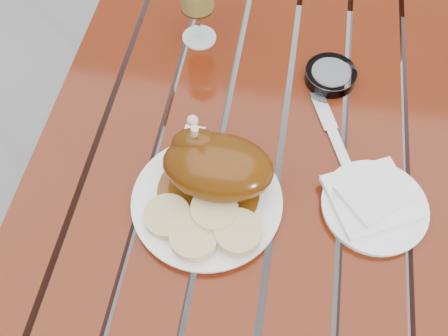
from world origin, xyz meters
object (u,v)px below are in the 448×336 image
Objects in this scene: dinner_plate at (207,202)px; side_plate at (374,207)px; ashtray at (330,75)px; wine_glass at (198,6)px; table at (245,223)px.

side_plate is (0.29, 0.04, -0.00)m from dinner_plate.
side_plate is 0.30m from ashtray.
side_plate is 1.78× the size of ashtray.
wine_glass is 0.53m from side_plate.
table is 4.57× the size of dinner_plate.
ashtray reaches higher than side_plate.
dinner_plate is at bearing -77.18° from wine_glass.
ashtray is (0.29, -0.07, -0.07)m from wine_glass.
wine_glass reaches higher than side_plate.
dinner_plate is (-0.06, -0.15, 0.38)m from table.
table is at bearing -128.71° from ashtray.
wine_glass is 0.94× the size of side_plate.
side_plate is at bearing -72.26° from ashtray.
wine_glass is (-0.15, 0.25, 0.46)m from table.
ashtray reaches higher than table.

